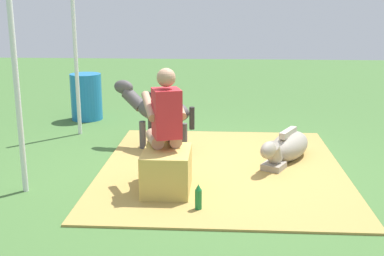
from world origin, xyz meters
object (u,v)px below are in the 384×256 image
object	(u,v)px
tent_pole_left	(17,86)
tent_pole_right	(76,59)
person_seated	(165,122)
pony_standing	(158,110)
hay_bale	(167,172)
soda_bottle	(198,198)
pony_lying	(287,147)
water_barrel	(86,97)

from	to	relation	value
tent_pole_left	tent_pole_right	xyz separation A→B (m)	(2.41, 0.08, 0.00)
person_seated	tent_pole_left	size ratio (longest dim) A/B	0.58
person_seated	pony_standing	world-z (taller)	person_seated
hay_bale	tent_pole_right	bearing A→B (deg)	34.75
hay_bale	pony_standing	size ratio (longest dim) A/B	0.55
hay_bale	pony_standing	xyz separation A→B (m)	(1.56, 0.30, 0.34)
soda_bottle	pony_lying	bearing A→B (deg)	-32.89
person_seated	pony_standing	size ratio (longest dim) A/B	1.11
person_seated	pony_lying	world-z (taller)	person_seated
person_seated	tent_pole_right	size ratio (longest dim) A/B	0.58
person_seated	hay_bale	bearing A→B (deg)	-167.66
hay_bale	soda_bottle	bearing A→B (deg)	-142.88
hay_bale	person_seated	xyz separation A→B (m)	(0.16, 0.03, 0.51)
pony_lying	tent_pole_left	distance (m)	3.38
hay_bale	soda_bottle	distance (m)	0.61
water_barrel	person_seated	bearing A→B (deg)	-151.27
pony_lying	water_barrel	bearing A→B (deg)	55.88
person_seated	tent_pole_left	bearing A→B (deg)	98.07
pony_lying	tent_pole_right	distance (m)	3.43
person_seated	soda_bottle	size ratio (longest dim) A/B	4.76
pony_standing	tent_pole_right	world-z (taller)	tent_pole_right
person_seated	tent_pole_right	distance (m)	2.75
soda_bottle	pony_standing	bearing A→B (deg)	17.97
hay_bale	person_seated	distance (m)	0.54
soda_bottle	water_barrel	xyz separation A→B (m)	(3.83, 2.15, 0.26)
water_barrel	tent_pole_right	xyz separation A→B (m)	(-0.99, -0.15, 0.77)
pony_lying	tent_pole_left	world-z (taller)	tent_pole_left
tent_pole_right	tent_pole_left	bearing A→B (deg)	-178.21
hay_bale	water_barrel	world-z (taller)	water_barrel
hay_bale	pony_standing	distance (m)	1.62
hay_bale	person_seated	size ratio (longest dim) A/B	0.50
soda_bottle	water_barrel	world-z (taller)	water_barrel
soda_bottle	water_barrel	size ratio (longest dim) A/B	0.35
pony_lying	soda_bottle	size ratio (longest dim) A/B	4.60
tent_pole_left	pony_standing	bearing A→B (deg)	-38.02
pony_standing	person_seated	bearing A→B (deg)	-169.41
tent_pole_left	person_seated	bearing A→B (deg)	-81.93
hay_bale	tent_pole_right	distance (m)	3.01
pony_lying	tent_pole_right	xyz separation A→B (m)	(1.19, 3.07, 0.98)
person_seated	pony_lying	size ratio (longest dim) A/B	1.03
hay_bale	pony_lying	distance (m)	1.85
soda_bottle	tent_pole_right	distance (m)	3.62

